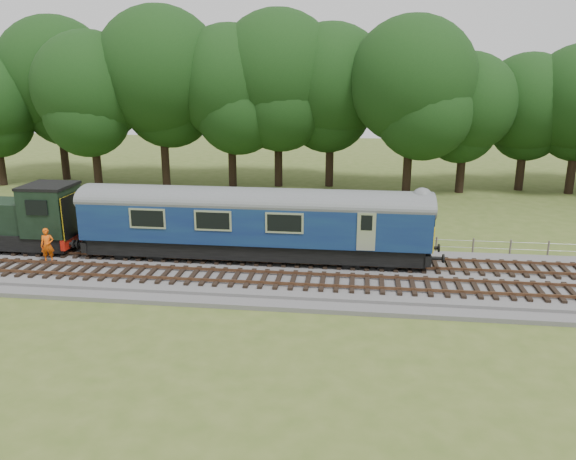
# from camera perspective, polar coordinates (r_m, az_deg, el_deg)

# --- Properties ---
(ground) EXTENTS (120.00, 120.00, 0.00)m
(ground) POSITION_cam_1_polar(r_m,az_deg,el_deg) (28.21, 3.71, -4.83)
(ground) COLOR #475B21
(ground) RESTS_ON ground
(ballast) EXTENTS (70.00, 7.00, 0.35)m
(ballast) POSITION_cam_1_polar(r_m,az_deg,el_deg) (28.15, 3.72, -4.49)
(ballast) COLOR #4C4C4F
(ballast) RESTS_ON ground
(track_north) EXTENTS (67.20, 2.40, 0.21)m
(track_north) POSITION_cam_1_polar(r_m,az_deg,el_deg) (29.39, 3.90, -3.11)
(track_north) COLOR black
(track_north) RESTS_ON ballast
(track_south) EXTENTS (67.20, 2.40, 0.21)m
(track_south) POSITION_cam_1_polar(r_m,az_deg,el_deg) (26.57, 3.51, -5.21)
(track_south) COLOR black
(track_south) RESTS_ON ballast
(fence) EXTENTS (64.00, 0.12, 1.00)m
(fence) POSITION_cam_1_polar(r_m,az_deg,el_deg) (32.45, 4.21, -2.02)
(fence) COLOR #6B6054
(fence) RESTS_ON ground
(tree_line) EXTENTS (70.00, 8.00, 18.00)m
(tree_line) POSITION_cam_1_polar(r_m,az_deg,el_deg) (49.38, 5.33, 4.22)
(tree_line) COLOR black
(tree_line) RESTS_ON ground
(dmu_railcar) EXTENTS (18.05, 2.86, 3.88)m
(dmu_railcar) POSITION_cam_1_polar(r_m,az_deg,el_deg) (29.19, -3.49, 1.27)
(dmu_railcar) COLOR black
(dmu_railcar) RESTS_ON ground
(shunter_loco) EXTENTS (8.92, 2.60, 3.38)m
(shunter_loco) POSITION_cam_1_polar(r_m,az_deg,el_deg) (34.69, -26.72, 0.85)
(shunter_loco) COLOR black
(shunter_loco) RESTS_ON ground
(worker) EXTENTS (0.77, 0.64, 1.82)m
(worker) POSITION_cam_1_polar(r_m,az_deg,el_deg) (31.58, -23.25, -1.44)
(worker) COLOR #EB550C
(worker) RESTS_ON ballast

